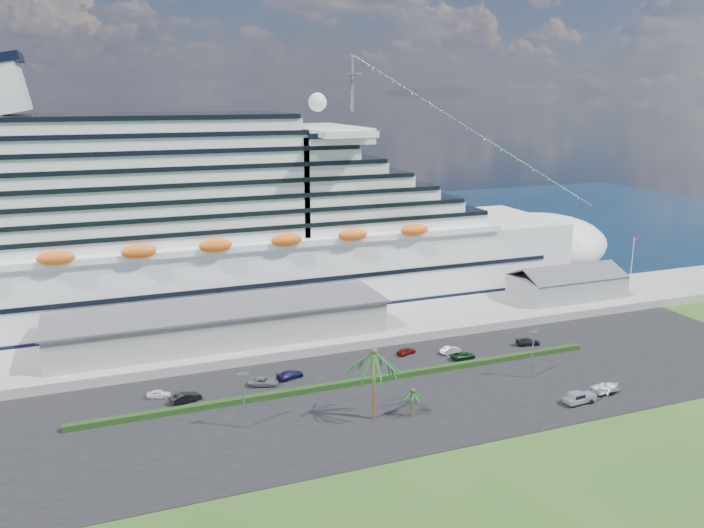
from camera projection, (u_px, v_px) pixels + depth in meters
name	position (u px, v px, depth m)	size (l,w,h in m)	color
ground	(448.00, 420.00, 99.23)	(420.00, 420.00, 0.00)	#274A18
asphalt_lot	(414.00, 389.00, 109.16)	(140.00, 38.00, 0.12)	black
wharf	(349.00, 328.00, 135.18)	(240.00, 20.00, 1.80)	gray
water	(247.00, 242.00, 216.77)	(420.00, 160.00, 0.02)	black
cruise_ship	(214.00, 235.00, 145.47)	(191.00, 38.00, 54.00)	silver
terminal_building	(222.00, 323.00, 125.39)	(61.00, 15.00, 6.30)	gray
port_shed	(567.00, 285.00, 152.61)	(24.00, 12.31, 7.37)	gray
flagpole	(632.00, 261.00, 158.02)	(1.08, 0.16, 12.00)	silver
hedge	(356.00, 382.00, 110.74)	(88.00, 1.10, 0.90)	black
lamp_post_left	(244.00, 393.00, 95.32)	(1.60, 0.35, 8.27)	gray
lamp_post_right	(533.00, 348.00, 112.20)	(1.60, 0.35, 8.27)	gray
palm_tall	(374.00, 360.00, 97.09)	(8.82, 8.82, 11.13)	#47301E
palm_short	(413.00, 394.00, 99.02)	(3.53, 3.53, 4.56)	#47301E
parked_car_0	(159.00, 394.00, 105.92)	(1.46, 3.63, 1.24)	white
parked_car_1	(186.00, 397.00, 104.33)	(1.65, 4.72, 1.56)	black
parked_car_2	(263.00, 382.00, 110.30)	(2.22, 4.80, 1.34)	slate
parked_car_3	(290.00, 375.00, 113.05)	(1.92, 4.72, 1.37)	#151240
parked_car_4	(406.00, 351.00, 123.49)	(1.53, 3.81, 1.30)	#60120C
parked_car_5	(450.00, 350.00, 123.98)	(1.39, 3.98, 1.31)	#B9BAC1
parked_car_6	(463.00, 356.00, 121.34)	(2.10, 4.55, 1.26)	black
parked_car_7	(528.00, 342.00, 128.05)	(1.86, 4.58, 1.33)	black
pickup_truck	(579.00, 397.00, 103.84)	(5.21, 2.20, 1.80)	black
boat_trailer	(607.00, 387.00, 107.16)	(6.02, 4.20, 1.69)	gray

